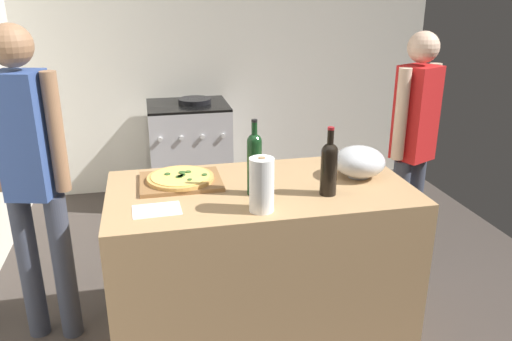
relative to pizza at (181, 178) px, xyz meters
name	(u,v)px	position (x,y,z in m)	size (l,w,h in m)	color
ground_plane	(254,263)	(0.51, 0.66, -0.93)	(4.01, 3.71, 0.02)	#3F3833
kitchen_wall_rear	(216,47)	(0.51, 2.27, 0.38)	(4.01, 0.10, 2.60)	silver
counter	(260,266)	(0.38, -0.13, -0.47)	(1.48, 0.77, 0.89)	tan
cutting_board	(181,181)	(0.00, 0.00, -0.02)	(0.40, 0.32, 0.02)	olive
pizza	(181,178)	(0.00, 0.00, 0.00)	(0.33, 0.33, 0.03)	tan
mixing_bowl	(359,162)	(0.90, -0.10, 0.05)	(0.26, 0.26, 0.16)	#B2B2B7
paper_towel_roll	(262,185)	(0.32, -0.40, 0.09)	(0.11, 0.11, 0.25)	white
wine_bottle_green	(254,161)	(0.33, -0.21, 0.13)	(0.07, 0.07, 0.36)	#143819
wine_bottle_clear	(329,166)	(0.67, -0.29, 0.11)	(0.08, 0.08, 0.33)	black
recipe_sheet	(157,210)	(-0.13, -0.30, -0.03)	(0.21, 0.15, 0.00)	white
stove	(190,153)	(0.20, 1.87, -0.48)	(0.68, 0.62, 0.92)	#B7B7BC
person_in_stripes	(31,171)	(-0.72, 0.15, 0.04)	(0.37, 0.25, 1.66)	#383D4C
person_in_red	(413,141)	(1.49, 0.40, -0.02)	(0.35, 0.27, 1.57)	#383D4C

